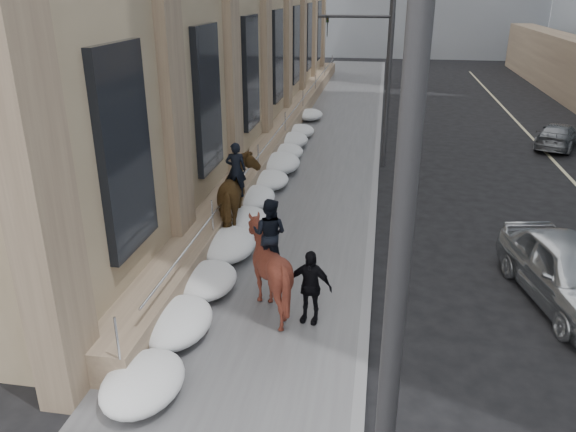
% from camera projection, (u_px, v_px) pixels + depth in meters
% --- Properties ---
extents(ground, '(140.00, 140.00, 0.00)m').
position_uv_depth(ground, '(242.00, 346.00, 12.27)').
color(ground, black).
rests_on(ground, ground).
extents(sidewalk, '(5.00, 80.00, 0.12)m').
position_uv_depth(sidewalk, '(305.00, 191.00, 21.37)').
color(sidewalk, '#4B4A4D').
rests_on(sidewalk, ground).
extents(curb, '(0.24, 80.00, 0.12)m').
position_uv_depth(curb, '(374.00, 195.00, 20.97)').
color(curb, slate).
rests_on(curb, ground).
extents(streetlight_near, '(1.71, 0.24, 8.00)m').
position_uv_depth(streetlight_near, '(373.00, 340.00, 4.63)').
color(streetlight_near, '#2D2D30').
rests_on(streetlight_near, ground).
extents(streetlight_mid, '(1.71, 0.24, 8.00)m').
position_uv_depth(streetlight_mid, '(386.00, 58.00, 22.89)').
color(streetlight_mid, '#2D2D30').
rests_on(streetlight_mid, ground).
extents(streetlight_far, '(1.71, 0.24, 8.00)m').
position_uv_depth(streetlight_far, '(388.00, 26.00, 41.14)').
color(streetlight_far, '#2D2D30').
rests_on(streetlight_far, ground).
extents(traffic_signal, '(4.10, 0.22, 6.00)m').
position_uv_depth(traffic_signal, '(374.00, 52.00, 30.51)').
color(traffic_signal, '#2D2D30').
rests_on(traffic_signal, ground).
extents(snow_bank, '(1.70, 18.10, 0.76)m').
position_uv_depth(snow_bank, '(258.00, 196.00, 19.70)').
color(snow_bank, white).
rests_on(snow_bank, sidewalk).
extents(mounted_horse_left, '(1.68, 2.90, 2.81)m').
position_uv_depth(mounted_horse_left, '(239.00, 195.00, 17.34)').
color(mounted_horse_left, '#472F15').
rests_on(mounted_horse_left, sidewalk).
extents(mounted_horse_right, '(2.01, 2.19, 2.72)m').
position_uv_depth(mounted_horse_right, '(268.00, 264.00, 13.12)').
color(mounted_horse_right, '#4B1E15').
rests_on(mounted_horse_right, sidewalk).
extents(pedestrian, '(1.09, 0.59, 1.77)m').
position_uv_depth(pedestrian, '(310.00, 286.00, 12.67)').
color(pedestrian, black).
rests_on(pedestrian, sidewalk).
extents(car_silver, '(2.97, 5.19, 1.66)m').
position_uv_depth(car_silver, '(569.00, 272.00, 13.67)').
color(car_silver, '#B4B8BC').
rests_on(car_silver, ground).
extents(car_grey, '(3.19, 4.38, 1.18)m').
position_uv_depth(car_grey, '(558.00, 136.00, 27.18)').
color(car_grey, slate).
rests_on(car_grey, ground).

